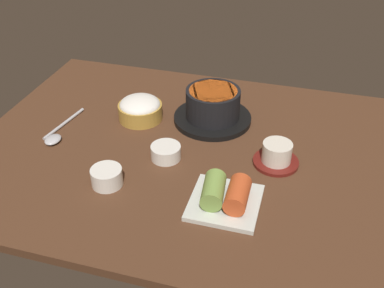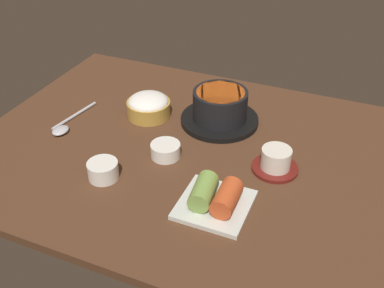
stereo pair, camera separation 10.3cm
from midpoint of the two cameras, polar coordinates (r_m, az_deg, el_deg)
dining_table at (r=107.38cm, az=-3.48°, el=-1.10°), size 100.00×76.00×2.00cm
stone_pot at (r=114.85cm, az=0.04°, el=4.57°), size 19.68×19.68×8.71cm
rice_bowl at (r=117.71cm, az=-8.98°, el=4.32°), size 11.20×11.20×6.04cm
tea_cup_with_saucer at (r=101.60cm, az=7.67°, el=-1.39°), size 10.21×10.21×5.30cm
banchan_cup_center at (r=103.21cm, az=-6.14°, el=-1.06°), size 6.79×6.79×3.21cm
kimchi_plate at (r=90.16cm, az=0.89°, el=-6.64°), size 13.77×13.77×5.38cm
side_bowl_near at (r=97.80cm, az=-13.57°, el=-4.05°), size 6.58×6.58×3.85cm
spoon at (r=116.81cm, az=-18.95°, el=1.08°), size 4.71×17.66×1.35cm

